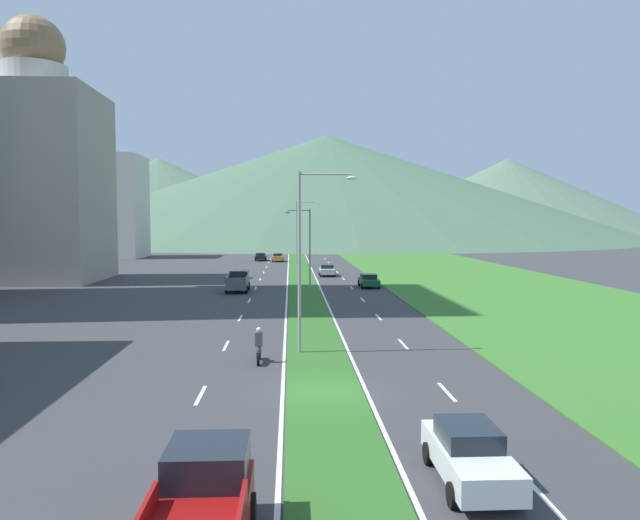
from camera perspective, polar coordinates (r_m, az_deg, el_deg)
The scene contains 43 objects.
ground_plane at distance 25.99m, azimuth 0.43°, elevation -12.25°, with size 600.00×600.00×0.00m, color #38383A.
grass_median at distance 85.26m, azimuth -1.84°, elevation -1.09°, with size 3.20×240.00×0.06m, color #2D6023.
grass_verge_right at distance 88.04m, azimuth 11.70°, elevation -1.01°, with size 24.00×240.00×0.06m, color #387028.
lane_dash_left_1 at distance 16.87m, azimuth -16.31°, elevation -21.47°, with size 0.16×2.80×0.01m, color silver.
lane_dash_left_2 at distance 26.00m, azimuth -11.10°, elevation -12.30°, with size 0.16×2.80×0.01m, color silver.
lane_dash_left_3 at distance 35.54m, azimuth -8.78°, elevation -7.92°, with size 0.16×2.80×0.01m, color silver.
lane_dash_left_4 at distance 45.24m, azimuth -7.47°, elevation -5.41°, with size 0.16×2.80×0.01m, color silver.
lane_dash_left_5 at distance 55.00m, azimuth -6.63°, elevation -3.78°, with size 0.16×2.80×0.01m, color silver.
lane_dash_left_6 at distance 64.80m, azimuth -6.05°, elevation -2.64°, with size 0.16×2.80×0.01m, color silver.
lane_dash_left_7 at distance 74.63m, azimuth -5.62°, elevation -1.80°, with size 0.16×2.80×0.01m, color silver.
lane_dash_left_8 at distance 84.47m, azimuth -5.29°, elevation -1.16°, with size 0.16×2.80×0.01m, color silver.
lane_dash_left_9 at distance 94.32m, azimuth -5.03°, elevation -0.65°, with size 0.16×2.80×0.01m, color silver.
lane_dash_left_10 at distance 104.18m, azimuth -4.82°, elevation -0.24°, with size 0.16×2.80×0.01m, color silver.
lane_dash_left_11 at distance 114.04m, azimuth -4.64°, elevation 0.10°, with size 0.16×2.80×0.01m, color silver.
lane_dash_right_1 at distance 17.71m, azimuth 20.36°, elevation -20.30°, with size 0.16×2.80×0.01m, color silver.
lane_dash_right_2 at distance 26.55m, azimuth 11.77°, elevation -11.97°, with size 0.16×2.80×0.01m, color silver.
lane_dash_right_3 at distance 35.95m, azimuth 7.77°, elevation -7.78°, with size 0.16×2.80×0.01m, color silver.
lane_dash_right_4 at distance 45.55m, azimuth 5.48°, elevation -5.33°, with size 0.16×2.80×0.01m, color silver.
lane_dash_right_5 at distance 55.26m, azimuth 4.01°, elevation -3.73°, with size 0.16×2.80×0.01m, color silver.
lane_dash_right_6 at distance 65.02m, azimuth 2.97°, elevation -2.60°, with size 0.16×2.80×0.01m, color silver.
lane_dash_right_7 at distance 74.82m, azimuth 2.21°, elevation -1.77°, with size 0.16×2.80×0.01m, color silver.
lane_dash_right_8 at distance 84.64m, azimuth 1.63°, elevation -1.14°, with size 0.16×2.80×0.01m, color silver.
lane_dash_right_9 at distance 94.47m, azimuth 1.17°, elevation -0.63°, with size 0.16×2.80×0.01m, color silver.
lane_dash_right_10 at distance 104.32m, azimuth 0.79°, elevation -0.22°, with size 0.16×2.80×0.01m, color silver.
lane_dash_right_11 at distance 114.17m, azimuth 0.48°, elevation 0.12°, with size 0.16×2.80×0.01m, color silver.
edge_line_median_left at distance 85.25m, azimuth -3.01°, elevation -1.11°, with size 0.16×240.00×0.01m, color silver.
edge_line_median_right at distance 85.31m, azimuth -0.66°, elevation -1.10°, with size 0.16×240.00×0.01m, color silver.
domed_building at distance 79.86m, azimuth -24.92°, elevation 7.36°, with size 14.39×14.39×30.93m.
midrise_colored at distance 124.90m, azimuth -19.04°, elevation 4.74°, with size 12.48×12.48×19.67m, color beige.
hill_far_left at distance 310.35m, azimuth -14.81°, elevation 5.74°, with size 167.46×167.46×37.65m, color #516B56.
hill_far_center at distance 248.45m, azimuth 0.68°, elevation 6.83°, with size 238.99×238.99×41.39m, color #47664C.
hill_far_right at distance 290.77m, azimuth 17.08°, elevation 5.59°, with size 149.85×149.85×35.14m, color #516B56.
street_lamp_near at distance 32.54m, azimuth -1.36°, elevation 0.99°, with size 3.16×0.30×9.75m.
street_lamp_mid at distance 63.37m, azimuth -1.22°, elevation 1.61°, with size 2.68×0.29×8.35m.
street_lamp_far at distance 94.13m, azimuth -1.97°, elevation 2.90°, with size 3.53×0.36×10.11m.
car_0 at distance 106.59m, azimuth -3.95°, elevation 0.26°, with size 1.91×4.12×1.47m.
car_1 at distance 17.86m, azimuth 13.78°, elevation -17.22°, with size 1.86×4.41×1.58m.
car_2 at distance 109.39m, azimuth -5.57°, elevation 0.32°, with size 1.98×4.38×1.39m.
car_3 at distance 78.79m, azimuth 0.65°, elevation -0.95°, with size 2.00×4.37×1.46m.
car_4 at distance 65.64m, azimuth 4.58°, elevation -1.91°, with size 2.01×4.53×1.43m.
pickup_truck_0 at distance 14.13m, azimuth -11.15°, elevation -22.22°, with size 2.18×5.40×2.00m.
pickup_truck_1 at distance 62.34m, azimuth -7.65°, elevation -2.00°, with size 2.18×5.40×2.00m.
motorcycle_rider at distance 31.13m, azimuth -5.73°, elevation -8.17°, with size 0.36×2.00×1.80m.
Camera 1 is at (-1.41, -24.95, 7.14)m, focal length 34.24 mm.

